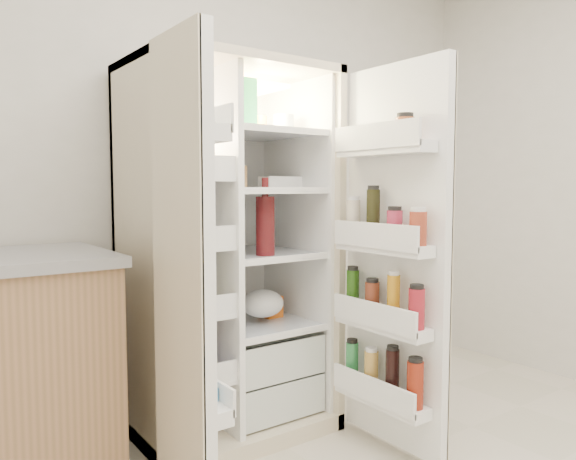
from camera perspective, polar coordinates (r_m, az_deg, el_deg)
wall_back at (r=3.09m, az=-8.19°, el=6.94°), size 4.00×0.02×2.70m
refrigerator at (r=2.78m, az=-6.45°, el=-5.25°), size 0.92×0.70×1.80m
freezer_door at (r=2.00m, az=-10.84°, el=-4.91°), size 0.15×0.40×1.72m
fridge_door at (r=2.50m, az=10.94°, el=-3.51°), size 0.17×0.58×1.72m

